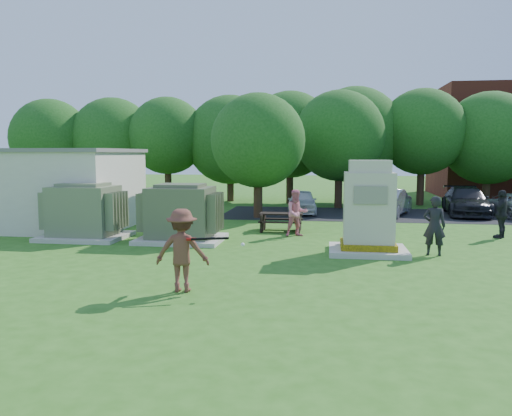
% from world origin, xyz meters
% --- Properties ---
extents(ground, '(120.00, 120.00, 0.00)m').
position_xyz_m(ground, '(0.00, 0.00, 0.00)').
color(ground, '#2D6619').
rests_on(ground, ground).
extents(service_building, '(10.00, 5.00, 3.20)m').
position_xyz_m(service_building, '(-11.00, 7.00, 1.60)').
color(service_building, beige).
rests_on(service_building, ground).
extents(service_building_roof, '(10.20, 5.20, 0.15)m').
position_xyz_m(service_building_roof, '(-11.00, 7.00, 3.27)').
color(service_building_roof, slate).
rests_on(service_building_roof, service_building).
extents(parking_strip, '(20.00, 6.00, 0.01)m').
position_xyz_m(parking_strip, '(7.00, 13.50, 0.01)').
color(parking_strip, '#232326').
rests_on(parking_strip, ground).
extents(transformer_left, '(3.00, 2.40, 2.07)m').
position_xyz_m(transformer_left, '(-6.50, 4.50, 0.97)').
color(transformer_left, beige).
rests_on(transformer_left, ground).
extents(transformer_right, '(3.00, 2.40, 2.07)m').
position_xyz_m(transformer_right, '(-2.80, 4.50, 0.97)').
color(transformer_right, beige).
rests_on(transformer_right, ground).
extents(generator_cabinet, '(2.42, 1.98, 2.95)m').
position_xyz_m(generator_cabinet, '(3.70, 3.21, 1.29)').
color(generator_cabinet, beige).
rests_on(generator_cabinet, ground).
extents(picnic_table, '(1.73, 1.30, 0.74)m').
position_xyz_m(picnic_table, '(0.55, 7.37, 0.46)').
color(picnic_table, black).
rests_on(picnic_table, ground).
extents(batter, '(1.28, 0.79, 1.91)m').
position_xyz_m(batter, '(-0.84, -1.88, 0.95)').
color(batter, brown).
rests_on(batter, ground).
extents(person_by_generator, '(0.74, 0.54, 1.85)m').
position_xyz_m(person_by_generator, '(5.70, 3.16, 0.93)').
color(person_by_generator, black).
rests_on(person_by_generator, ground).
extents(person_at_picnic, '(1.06, 0.95, 1.79)m').
position_xyz_m(person_at_picnic, '(1.25, 6.14, 0.90)').
color(person_at_picnic, pink).
rests_on(person_at_picnic, ground).
extents(person_walking_right, '(0.99, 1.11, 1.81)m').
position_xyz_m(person_walking_right, '(8.84, 6.85, 0.90)').
color(person_walking_right, black).
rests_on(person_walking_right, ground).
extents(car_white, '(1.68, 3.73, 1.24)m').
position_xyz_m(car_white, '(1.06, 13.51, 0.62)').
color(car_white, white).
rests_on(car_white, ground).
extents(car_silver_a, '(2.76, 4.43, 1.38)m').
position_xyz_m(car_silver_a, '(5.54, 13.26, 0.69)').
color(car_silver_a, '#A4A4A9').
rests_on(car_silver_a, ground).
extents(car_dark, '(2.48, 5.09, 1.42)m').
position_xyz_m(car_dark, '(9.44, 14.07, 0.71)').
color(car_dark, black).
rests_on(car_dark, ground).
extents(car_silver_b, '(2.85, 4.50, 1.16)m').
position_xyz_m(car_silver_b, '(11.55, 13.98, 0.58)').
color(car_silver_b, '#B9BABE').
rests_on(car_silver_b, ground).
extents(batting_equipment, '(1.27, 0.39, 0.22)m').
position_xyz_m(batting_equipment, '(-0.13, -1.96, 1.23)').
color(batting_equipment, black).
rests_on(batting_equipment, ground).
extents(tree_row, '(41.30, 13.30, 7.30)m').
position_xyz_m(tree_row, '(1.75, 18.50, 4.15)').
color(tree_row, '#47301E').
rests_on(tree_row, ground).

